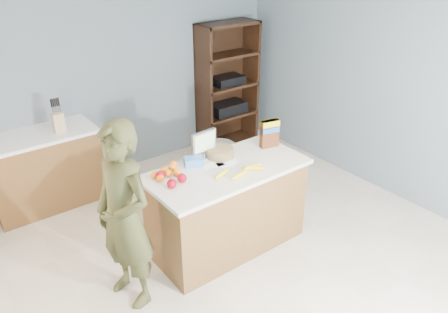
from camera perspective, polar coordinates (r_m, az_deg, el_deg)
floor at (r=4.45m, az=2.80°, el=-13.20°), size 4.50×5.00×0.02m
walls at (r=3.62m, az=3.39°, el=7.21°), size 4.52×5.02×2.51m
counter_peninsula at (r=4.39m, az=0.40°, el=-7.05°), size 1.56×0.76×0.90m
back_cabinet at (r=5.45m, az=-22.39°, el=-1.58°), size 1.24×0.62×0.90m
shelving_unit at (r=6.52m, az=0.20°, el=9.07°), size 0.90×0.40×1.80m
person at (r=3.66m, az=-12.90°, el=-7.76°), size 0.52×0.68×1.66m
knife_block at (r=5.20m, az=-20.82°, el=4.27°), size 0.12×0.10×0.31m
envelopes at (r=4.19m, az=-0.50°, el=-1.03°), size 0.37×0.20×0.00m
bananas at (r=4.04m, az=2.38°, el=-1.85°), size 0.53×0.24×0.05m
apples at (r=3.89m, az=-6.91°, el=-2.96°), size 0.22×0.27×0.09m
oranges at (r=4.03m, az=-7.43°, el=-1.96°), size 0.31×0.22×0.07m
blue_carton at (r=4.17m, az=-3.96°, el=-0.65°), size 0.21×0.18×0.08m
salad_bowl at (r=4.32m, az=-0.53°, el=0.70°), size 0.30×0.30×0.13m
tv at (r=4.26m, az=-2.65°, el=1.77°), size 0.28×0.12×0.28m
cereal_box at (r=4.50m, az=5.98°, el=3.25°), size 0.21×0.11×0.29m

